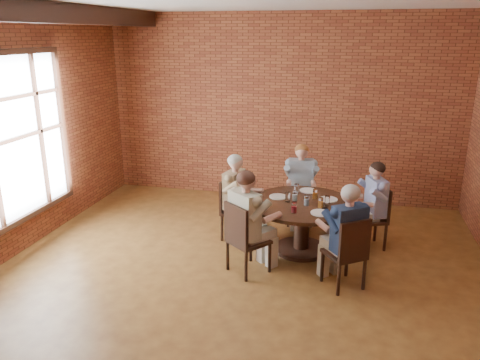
% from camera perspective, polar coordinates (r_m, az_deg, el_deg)
% --- Properties ---
extents(floor, '(7.00, 7.00, 0.00)m').
position_cam_1_polar(floor, '(5.97, -0.70, -12.95)').
color(floor, olive).
rests_on(floor, ground).
extents(wall_back, '(7.00, 0.00, 7.00)m').
position_cam_1_polar(wall_back, '(8.69, 4.94, 8.64)').
color(wall_back, brown).
rests_on(wall_back, ground).
extents(wall_front, '(7.00, 0.00, 7.00)m').
position_cam_1_polar(wall_front, '(2.36, -23.17, -18.22)').
color(wall_front, brown).
rests_on(wall_front, ground).
extents(ceiling_beam, '(0.22, 6.90, 0.26)m').
position_cam_1_polar(ceiling_beam, '(6.23, -24.52, 18.26)').
color(ceiling_beam, black).
rests_on(ceiling_beam, ceiling).
extents(window, '(0.10, 2.16, 2.36)m').
position_cam_1_polar(window, '(7.12, -25.64, 4.62)').
color(window, white).
rests_on(window, wall_left).
extents(dining_table, '(1.50, 1.50, 0.75)m').
position_cam_1_polar(dining_table, '(6.72, 7.58, -4.48)').
color(dining_table, black).
rests_on(dining_table, floor).
extents(chair_a, '(0.53, 0.53, 0.91)m').
position_cam_1_polar(chair_a, '(7.10, 16.23, -4.09)').
color(chair_a, black).
rests_on(chair_a, floor).
extents(diner_a, '(0.76, 0.70, 1.29)m').
position_cam_1_polar(diner_a, '(7.02, 15.73, -3.02)').
color(diner_a, '#3E4EA1').
rests_on(diner_a, floor).
extents(chair_b, '(0.48, 0.48, 0.94)m').
position_cam_1_polar(chair_b, '(7.80, 7.33, -1.50)').
color(chair_b, black).
rests_on(chair_b, floor).
extents(diner_b, '(0.61, 0.71, 1.33)m').
position_cam_1_polar(diner_b, '(7.67, 7.40, -0.59)').
color(diner_b, gray).
rests_on(diner_b, floor).
extents(chair_c, '(0.50, 0.50, 0.93)m').
position_cam_1_polar(chair_c, '(7.11, -0.89, -3.27)').
color(chair_c, black).
rests_on(chair_c, floor).
extents(diner_c, '(0.74, 0.64, 1.32)m').
position_cam_1_polar(diner_c, '(7.02, -0.27, -2.19)').
color(diner_c, brown).
rests_on(diner_c, floor).
extents(chair_d, '(0.64, 0.64, 0.97)m').
position_cam_1_polar(chair_d, '(6.07, 0.36, -6.89)').
color(chair_d, black).
rests_on(chair_d, floor).
extents(diner_d, '(0.87, 0.89, 1.39)m').
position_cam_1_polar(diner_d, '(6.05, 1.06, -5.17)').
color(diner_d, '#C6A99B').
rests_on(diner_d, floor).
extents(chair_e, '(0.60, 0.60, 0.94)m').
position_cam_1_polar(chair_e, '(5.86, 13.09, -8.44)').
color(chair_e, black).
rests_on(chair_e, floor).
extents(diner_e, '(0.81, 0.84, 1.33)m').
position_cam_1_polar(diner_e, '(5.86, 12.72, -6.72)').
color(diner_e, navy).
rests_on(diner_e, floor).
extents(plate_a, '(0.26, 0.26, 0.01)m').
position_cam_1_polar(plate_a, '(6.80, 10.72, -2.32)').
color(plate_a, white).
rests_on(plate_a, dining_table).
extents(plate_b, '(0.26, 0.26, 0.01)m').
position_cam_1_polar(plate_b, '(7.12, 8.32, -1.29)').
color(plate_b, white).
rests_on(plate_b, dining_table).
extents(plate_c, '(0.26, 0.26, 0.01)m').
position_cam_1_polar(plate_c, '(6.81, 4.68, -2.03)').
color(plate_c, white).
rests_on(plate_c, dining_table).
extents(plate_d, '(0.26, 0.26, 0.01)m').
position_cam_1_polar(plate_d, '(6.27, 9.77, -3.98)').
color(plate_d, white).
rests_on(plate_d, dining_table).
extents(glass_a, '(0.07, 0.07, 0.14)m').
position_cam_1_polar(glass_a, '(6.55, 10.60, -2.51)').
color(glass_a, white).
rests_on(glass_a, dining_table).
extents(glass_b, '(0.07, 0.07, 0.14)m').
position_cam_1_polar(glass_b, '(6.79, 9.15, -1.69)').
color(glass_b, white).
rests_on(glass_b, dining_table).
extents(glass_c, '(0.07, 0.07, 0.14)m').
position_cam_1_polar(glass_c, '(6.99, 6.91, -1.04)').
color(glass_c, white).
rests_on(glass_c, dining_table).
extents(glass_d, '(0.07, 0.07, 0.14)m').
position_cam_1_polar(glass_d, '(6.67, 6.70, -1.94)').
color(glass_d, white).
rests_on(glass_d, dining_table).
extents(glass_e, '(0.07, 0.07, 0.14)m').
position_cam_1_polar(glass_e, '(6.62, 5.82, -2.07)').
color(glass_e, white).
rests_on(glass_e, dining_table).
extents(glass_f, '(0.07, 0.07, 0.14)m').
position_cam_1_polar(glass_f, '(6.23, 6.60, -3.37)').
color(glass_f, white).
rests_on(glass_f, dining_table).
extents(glass_g, '(0.07, 0.07, 0.14)m').
position_cam_1_polar(glass_g, '(6.52, 8.12, -2.48)').
color(glass_g, white).
rests_on(glass_g, dining_table).
extents(glass_h, '(0.07, 0.07, 0.14)m').
position_cam_1_polar(glass_h, '(6.46, 9.79, -2.74)').
color(glass_h, white).
rests_on(glass_h, dining_table).
extents(smartphone, '(0.11, 0.16, 0.01)m').
position_cam_1_polar(smartphone, '(6.41, 10.42, -3.57)').
color(smartphone, black).
rests_on(smartphone, dining_table).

